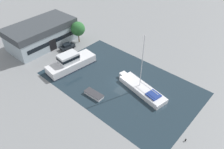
{
  "coord_description": "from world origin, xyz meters",
  "views": [
    {
      "loc": [
        -29.65,
        -24.16,
        32.51
      ],
      "look_at": [
        0.0,
        2.61,
        1.0
      ],
      "focal_mm": 35.0,
      "sensor_mm": 36.0,
      "label": 1
    }
  ],
  "objects_px": {
    "quay_tree_near_building": "(78,29)",
    "small_dinghy": "(94,94)",
    "motor_cruiser": "(71,63)",
    "warehouse_building": "(41,34)",
    "sailboat_moored": "(142,89)",
    "parked_car": "(67,46)"
  },
  "relations": [
    {
      "from": "quay_tree_near_building",
      "to": "small_dinghy",
      "type": "relative_size",
      "value": 1.39
    },
    {
      "from": "motor_cruiser",
      "to": "small_dinghy",
      "type": "bearing_deg",
      "value": 170.01
    },
    {
      "from": "warehouse_building",
      "to": "sailboat_moored",
      "type": "distance_m",
      "value": 33.41
    },
    {
      "from": "sailboat_moored",
      "to": "motor_cruiser",
      "type": "relative_size",
      "value": 1.04
    },
    {
      "from": "motor_cruiser",
      "to": "quay_tree_near_building",
      "type": "bearing_deg",
      "value": -44.26
    },
    {
      "from": "quay_tree_near_building",
      "to": "small_dinghy",
      "type": "bearing_deg",
      "value": -123.63
    },
    {
      "from": "small_dinghy",
      "to": "motor_cruiser",
      "type": "bearing_deg",
      "value": 71.57
    },
    {
      "from": "sailboat_moored",
      "to": "motor_cruiser",
      "type": "xyz_separation_m",
      "value": [
        -4.8,
        18.24,
        0.87
      ]
    },
    {
      "from": "warehouse_building",
      "to": "quay_tree_near_building",
      "type": "bearing_deg",
      "value": -41.46
    },
    {
      "from": "parked_car",
      "to": "sailboat_moored",
      "type": "height_order",
      "value": "sailboat_moored"
    },
    {
      "from": "parked_car",
      "to": "small_dinghy",
      "type": "relative_size",
      "value": 0.97
    },
    {
      "from": "warehouse_building",
      "to": "parked_car",
      "type": "distance_m",
      "value": 8.27
    },
    {
      "from": "warehouse_building",
      "to": "small_dinghy",
      "type": "distance_m",
      "value": 27.16
    },
    {
      "from": "quay_tree_near_building",
      "to": "parked_car",
      "type": "bearing_deg",
      "value": -173.23
    },
    {
      "from": "quay_tree_near_building",
      "to": "small_dinghy",
      "type": "xyz_separation_m",
      "value": [
        -13.16,
        -19.78,
        -3.86
      ]
    },
    {
      "from": "warehouse_building",
      "to": "quay_tree_near_building",
      "type": "xyz_separation_m",
      "value": [
        7.9,
        -6.7,
        0.94
      ]
    },
    {
      "from": "motor_cruiser",
      "to": "small_dinghy",
      "type": "xyz_separation_m",
      "value": [
        -3.28,
        -11.53,
        -1.15
      ]
    },
    {
      "from": "warehouse_building",
      "to": "sailboat_moored",
      "type": "xyz_separation_m",
      "value": [
        2.82,
        -33.18,
        -2.64
      ]
    },
    {
      "from": "motor_cruiser",
      "to": "small_dinghy",
      "type": "height_order",
      "value": "motor_cruiser"
    },
    {
      "from": "sailboat_moored",
      "to": "parked_car",
      "type": "bearing_deg",
      "value": 99.91
    },
    {
      "from": "quay_tree_near_building",
      "to": "sailboat_moored",
      "type": "relative_size",
      "value": 0.47
    },
    {
      "from": "motor_cruiser",
      "to": "small_dinghy",
      "type": "relative_size",
      "value": 2.85
    }
  ]
}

